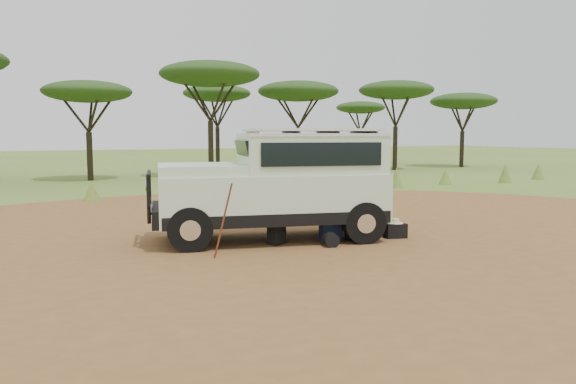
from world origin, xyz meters
name	(u,v)px	position (x,y,z in m)	size (l,w,h in m)	color
ground	(295,241)	(0.00, 0.00, 0.00)	(140.00, 140.00, 0.00)	#5A7529
dirt_clearing	(295,241)	(0.00, 0.00, 0.00)	(23.00, 23.00, 0.01)	brown
grass_fringe	(187,187)	(0.12, 8.67, 0.40)	(36.60, 1.60, 0.90)	#5A7529
acacia_treeline	(139,84)	(0.75, 19.81, 4.87)	(46.70, 13.20, 6.26)	black
safari_vehicle	(279,186)	(-0.21, 0.35, 1.15)	(5.18, 2.97, 2.38)	silver
walking_staff	(223,221)	(-1.93, -0.94, 0.70)	(0.03, 0.03, 1.44)	brown
backpack_black	(277,234)	(-0.50, -0.14, 0.23)	(0.34, 0.25, 0.46)	black
backpack_navy	(330,229)	(0.64, -0.37, 0.27)	(0.41, 0.29, 0.53)	#13193E
backpack_olive	(333,229)	(0.79, -0.22, 0.23)	(0.33, 0.24, 0.46)	#343E1C
duffel_navy	(356,229)	(1.26, -0.40, 0.22)	(0.40, 0.30, 0.45)	#13193E
hard_case	(395,231)	(2.15, -0.59, 0.16)	(0.46, 0.32, 0.32)	black
stuff_sack	(331,240)	(0.39, -0.82, 0.15)	(0.29, 0.29, 0.29)	black
safari_hat	(395,222)	(2.15, -0.59, 0.36)	(0.35, 0.35, 0.10)	beige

